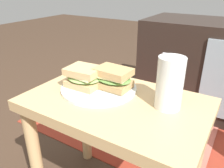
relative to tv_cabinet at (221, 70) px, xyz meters
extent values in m
cube|color=tan|center=(-0.20, -0.95, 0.15)|extent=(0.56, 0.36, 0.04)
cylinder|color=tan|center=(-0.45, -1.09, -0.08)|extent=(0.04, 0.04, 0.43)
cylinder|color=tan|center=(-0.45, -0.80, -0.08)|extent=(0.04, 0.04, 0.43)
cylinder|color=tan|center=(0.04, -0.80, -0.08)|extent=(0.04, 0.04, 0.43)
cube|color=black|center=(0.00, 0.00, 0.00)|extent=(0.96, 0.44, 0.58)
cylinder|color=silver|center=(-0.26, -0.23, 0.12)|extent=(0.08, 0.01, 0.01)
cylinder|color=silver|center=(-0.26, -0.23, -0.10)|extent=(0.08, 0.01, 0.01)
cube|color=maroon|center=(-0.41, -0.40, -0.29)|extent=(1.18, 0.79, 0.01)
cube|color=#BA5B4C|center=(-0.41, -0.40, -0.28)|extent=(0.97, 0.65, 0.00)
cylinder|color=silver|center=(-0.29, -0.92, 0.17)|extent=(0.25, 0.25, 0.01)
cube|color=tan|center=(-0.33, -0.93, 0.19)|extent=(0.11, 0.09, 0.02)
ellipsoid|color=#8CB260|center=(-0.33, -0.93, 0.21)|extent=(0.12, 0.10, 0.02)
cube|color=beige|center=(-0.33, -0.93, 0.22)|extent=(0.11, 0.09, 0.01)
cube|color=tan|center=(-0.33, -0.93, 0.23)|extent=(0.12, 0.10, 0.02)
cube|color=tan|center=(-0.24, -0.90, 0.19)|extent=(0.12, 0.09, 0.02)
ellipsoid|color=#608C42|center=(-0.24, -0.90, 0.21)|extent=(0.13, 0.09, 0.02)
cube|color=beige|center=(-0.24, -0.90, 0.22)|extent=(0.11, 0.08, 0.01)
cube|color=tan|center=(-0.24, -0.90, 0.24)|extent=(0.12, 0.09, 0.02)
cylinder|color=silver|center=(-0.05, -0.91, 0.25)|extent=(0.08, 0.08, 0.15)
cylinder|color=orange|center=(-0.05, -0.91, 0.23)|extent=(0.07, 0.07, 0.12)
cylinder|color=white|center=(-0.05, -0.91, 0.30)|extent=(0.07, 0.07, 0.01)
camera|label=1|loc=(0.11, -1.47, 0.50)|focal=35.96mm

